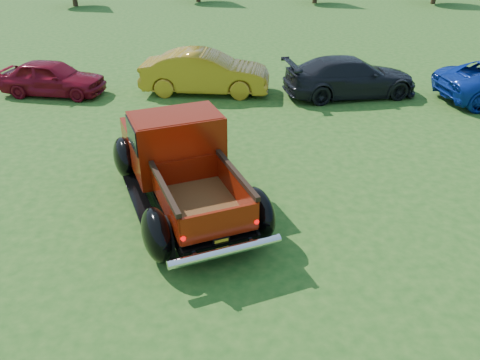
{
  "coord_description": "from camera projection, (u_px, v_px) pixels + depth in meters",
  "views": [
    {
      "loc": [
        -0.64,
        -7.95,
        5.52
      ],
      "look_at": [
        -0.45,
        0.2,
        1.0
      ],
      "focal_mm": 35.0,
      "sensor_mm": 36.0,
      "label": 1
    }
  ],
  "objects": [
    {
      "name": "show_car_red",
      "position": [
        52.0,
        78.0,
        16.7
      ],
      "size": [
        3.9,
        2.12,
        1.26
      ],
      "primitive_type": "imported",
      "rotation": [
        0.0,
        0.0,
        1.39
      ],
      "color": "maroon",
      "rests_on": "ground"
    },
    {
      "name": "ground",
      "position": [
        262.0,
        227.0,
        9.64
      ],
      "size": [
        120.0,
        120.0,
        0.0
      ],
      "primitive_type": "plane",
      "color": "#1F4D16",
      "rests_on": "ground"
    },
    {
      "name": "pickup_truck",
      "position": [
        178.0,
        158.0,
        10.32
      ],
      "size": [
        3.91,
        5.64,
        1.97
      ],
      "rotation": [
        0.0,
        0.0,
        0.36
      ],
      "color": "black",
      "rests_on": "ground"
    },
    {
      "name": "show_car_yellow",
      "position": [
        205.0,
        72.0,
        16.83
      ],
      "size": [
        4.73,
        2.07,
        1.51
      ],
      "primitive_type": "imported",
      "rotation": [
        0.0,
        0.0,
        1.47
      ],
      "color": "#AB7A16",
      "rests_on": "ground"
    },
    {
      "name": "show_car_grey",
      "position": [
        350.0,
        77.0,
        16.58
      ],
      "size": [
        4.99,
        2.67,
        1.38
      ],
      "primitive_type": "imported",
      "rotation": [
        0.0,
        0.0,
        1.73
      ],
      "color": "black",
      "rests_on": "ground"
    }
  ]
}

